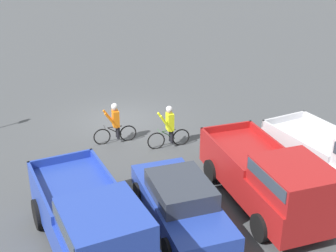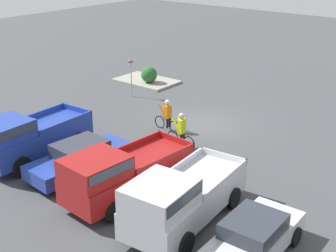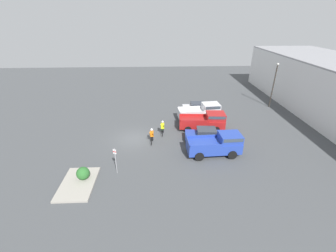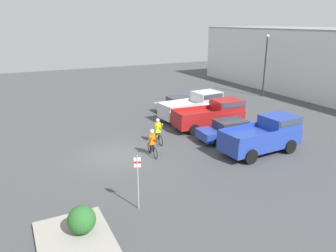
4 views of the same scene
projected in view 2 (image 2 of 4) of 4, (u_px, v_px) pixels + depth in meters
ground_plane at (204, 123)px, 25.33m from camera, size 80.00×80.00×0.00m
sedan_0 at (253, 237)px, 14.49m from camera, size 2.00×4.26×1.35m
pickup_truck_0 at (180, 198)px, 15.82m from camera, size 2.56×5.56×2.19m
pickup_truck_1 at (121, 173)px, 17.58m from camera, size 2.47×5.54×2.13m
sedan_1 at (81, 158)px, 19.64m from camera, size 2.20×4.73×1.42m
pickup_truck_2 at (28, 136)px, 20.67m from camera, size 2.42×5.33×2.22m
cyclist_0 at (167, 115)px, 24.01m from camera, size 1.75×0.48×1.71m
cyclist_1 at (181, 130)px, 22.08m from camera, size 1.74×0.48×1.75m
fire_lane_sign at (131, 73)px, 29.00m from camera, size 0.13×0.29×2.55m
curb_island at (147, 81)px, 32.51m from camera, size 4.16×2.72×0.15m
shrub at (149, 75)px, 31.70m from camera, size 1.09×1.09×1.09m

